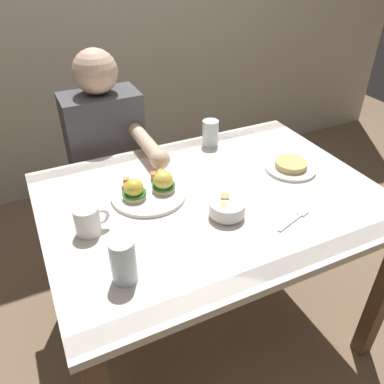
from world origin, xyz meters
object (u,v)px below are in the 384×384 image
object	(u,v)px
coffee_mug	(88,220)
water_glass_far	(210,134)
fruit_bowl	(227,208)
water_glass_near	(124,263)
side_plate	(291,167)
eggs_benedict_plate	(149,190)
dining_table	(212,219)
diner_person	(109,157)
fork	(295,219)

from	to	relation	value
coffee_mug	water_glass_far	world-z (taller)	water_glass_far
fruit_bowl	water_glass_near	xyz separation A→B (m)	(-0.39, -0.13, 0.03)
water_glass_far	side_plate	world-z (taller)	water_glass_far
eggs_benedict_plate	fruit_bowl	xyz separation A→B (m)	(0.19, -0.22, 0.00)
water_glass_near	water_glass_far	world-z (taller)	water_glass_near
dining_table	water_glass_near	xyz separation A→B (m)	(-0.41, -0.25, 0.17)
eggs_benedict_plate	side_plate	size ratio (longest dim) A/B	1.35
fruit_bowl	diner_person	xyz separation A→B (m)	(-0.22, 0.72, -0.12)
water_glass_near	side_plate	distance (m)	0.82
dining_table	water_glass_far	distance (m)	0.43
fruit_bowl	water_glass_far	size ratio (longest dim) A/B	1.05
fruit_bowl	water_glass_far	distance (m)	0.52
fruit_bowl	water_glass_far	xyz separation A→B (m)	(0.19, 0.48, 0.02)
eggs_benedict_plate	fork	world-z (taller)	eggs_benedict_plate
eggs_benedict_plate	diner_person	size ratio (longest dim) A/B	0.24
water_glass_near	diner_person	xyz separation A→B (m)	(0.18, 0.85, -0.15)
coffee_mug	fruit_bowl	bearing A→B (deg)	-14.40
eggs_benedict_plate	water_glass_far	xyz separation A→B (m)	(0.38, 0.26, 0.02)
water_glass_near	dining_table	bearing A→B (deg)	31.70
dining_table	fruit_bowl	distance (m)	0.18
eggs_benedict_plate	water_glass_near	size ratio (longest dim) A/B	2.00
fork	water_glass_far	distance (m)	0.60
fruit_bowl	fork	size ratio (longest dim) A/B	0.79
diner_person	water_glass_near	bearing A→B (deg)	-101.76
side_plate	fruit_bowl	bearing A→B (deg)	-158.27
dining_table	coffee_mug	size ratio (longest dim) A/B	10.80
dining_table	fork	distance (m)	0.32
fruit_bowl	water_glass_far	bearing A→B (deg)	68.54
coffee_mug	diner_person	distance (m)	0.67
dining_table	fruit_bowl	xyz separation A→B (m)	(-0.01, -0.12, 0.14)
fruit_bowl	side_plate	xyz separation A→B (m)	(0.38, 0.15, -0.02)
fruit_bowl	diner_person	distance (m)	0.77
fruit_bowl	coffee_mug	size ratio (longest dim) A/B	1.08
dining_table	fork	world-z (taller)	fork
dining_table	water_glass_far	world-z (taller)	water_glass_far
dining_table	diner_person	world-z (taller)	diner_person
coffee_mug	water_glass_near	xyz separation A→B (m)	(0.04, -0.24, 0.01)
eggs_benedict_plate	water_glass_far	world-z (taller)	water_glass_far
eggs_benedict_plate	coffee_mug	xyz separation A→B (m)	(-0.24, -0.11, 0.02)
water_glass_far	water_glass_near	bearing A→B (deg)	-133.69
dining_table	water_glass_far	xyz separation A→B (m)	(0.18, 0.36, 0.16)
water_glass_near	water_glass_far	bearing A→B (deg)	46.31
diner_person	fork	bearing A→B (deg)	-64.19
coffee_mug	water_glass_near	world-z (taller)	water_glass_near
eggs_benedict_plate	water_glass_far	distance (m)	0.47
eggs_benedict_plate	side_plate	xyz separation A→B (m)	(0.57, -0.07, -0.01)
eggs_benedict_plate	water_glass_far	bearing A→B (deg)	34.38
fruit_bowl	water_glass_far	world-z (taller)	water_glass_far
fork	side_plate	distance (m)	0.33
fork	fruit_bowl	bearing A→B (deg)	148.51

